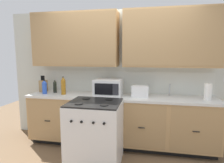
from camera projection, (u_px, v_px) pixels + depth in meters
The scene contains 12 objects.
ground_plane at pixel (116, 153), 3.15m from camera, with size 8.07×8.07×0.00m, color brown.
wall_unit at pixel (121, 53), 3.40m from camera, with size 4.43×0.40×2.42m.
counter_run at pixel (119, 120), 3.37m from camera, with size 3.26×0.64×0.91m.
stove_range at pixel (95, 133), 2.81m from camera, with size 0.76×0.68×0.95m.
microwave at pixel (108, 87), 3.33m from camera, with size 0.48×0.37×0.28m.
toaster at pixel (140, 91), 3.23m from camera, with size 0.28×0.18×0.19m.
knife_block at pixel (43, 86), 3.67m from camera, with size 0.11×0.14×0.31m.
sink_faucet at pixel (170, 90), 3.34m from camera, with size 0.02×0.02×0.20m, color #B2B5BA.
paper_towel_roll at pixel (208, 92), 3.00m from camera, with size 0.12×0.12×0.26m, color white.
bottle_blue at pixel (44, 87), 3.47m from camera, with size 0.08×0.08×0.26m.
bottle_dark at pixel (55, 86), 3.58m from camera, with size 0.06×0.06×0.24m.
bottle_amber at pixel (63, 86), 3.40m from camera, with size 0.08×0.08×0.32m.
Camera 1 is at (0.49, -2.91, 1.62)m, focal length 30.58 mm.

